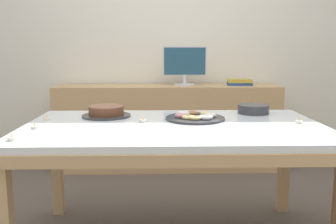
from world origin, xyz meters
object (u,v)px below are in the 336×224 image
plate_stack (253,109)px  tealight_near_cakes (299,122)px  book_stack (240,82)px  tealight_centre (12,138)px  computer_monitor (185,66)px  tealight_left_edge (35,127)px  pastry_platter (195,117)px  tealight_right_edge (47,119)px  tealight_near_front (143,121)px  cake_chocolate_round (106,112)px

plate_stack → tealight_near_cakes: size_ratio=5.25×
book_stack → plate_stack: (-0.16, -1.17, -0.08)m
book_stack → tealight_centre: 2.42m
plate_stack → tealight_centre: size_ratio=5.25×
computer_monitor → tealight_centre: bearing=-116.8°
computer_monitor → tealight_left_edge: size_ratio=10.60×
pastry_platter → tealight_centre: size_ratio=9.18×
tealight_right_edge → tealight_centre: bearing=-91.8°
book_stack → tealight_near_front: 1.71m
cake_chocolate_round → tealight_centre: 0.73m
tealight_left_edge → book_stack: bearing=47.8°
tealight_right_edge → cake_chocolate_round: bearing=19.8°
pastry_platter → tealight_centre: 1.06m
pastry_platter → tealight_left_edge: 0.94m
book_stack → pastry_platter: bearing=-112.7°
cake_chocolate_round → tealight_right_edge: size_ratio=7.84×
book_stack → tealight_left_edge: 2.20m
cake_chocolate_round → plate_stack: (0.98, 0.09, -0.00)m
computer_monitor → pastry_platter: (-0.03, -1.37, -0.26)m
tealight_right_edge → computer_monitor: bearing=55.8°
book_stack → pastry_platter: size_ratio=0.66×
tealight_left_edge → plate_stack: bearing=19.4°
tealight_centre → tealight_right_edge: size_ratio=1.00×
tealight_centre → tealight_near_cakes: same height
pastry_platter → tealight_near_cakes: size_ratio=9.18×
computer_monitor → tealight_near_cakes: bearing=-69.4°
book_stack → pastry_platter: book_stack is taller
computer_monitor → tealight_centre: computer_monitor is taller
plate_stack → tealight_near_cakes: (0.18, -0.35, -0.02)m
tealight_right_edge → tealight_left_edge: 0.24m
tealight_right_edge → tealight_near_cakes: (1.51, -0.13, 0.00)m
pastry_platter → tealight_left_edge: pastry_platter is taller
tealight_centre → pastry_platter: bearing=29.5°
pastry_platter → tealight_left_edge: bearing=-164.2°
plate_stack → tealight_right_edge: (-1.33, -0.22, -0.02)m
tealight_right_edge → tealight_near_front: size_ratio=1.00×
book_stack → cake_chocolate_round: size_ratio=0.77×
book_stack → tealight_centre: bearing=-128.3°
cake_chocolate_round → plate_stack: bearing=5.5°
computer_monitor → tealight_near_cakes: computer_monitor is taller
plate_stack → tealight_left_edge: 1.40m
tealight_near_cakes → tealight_left_edge: bearing=-175.7°
book_stack → pastry_platter: (-0.57, -1.37, -0.10)m
book_stack → computer_monitor: bearing=-179.9°
cake_chocolate_round → tealight_near_front: bearing=-39.1°
pastry_platter → tealight_near_front: 0.33m
plate_stack → tealight_near_front: size_ratio=5.25×
book_stack → plate_stack: size_ratio=1.15×
tealight_centre → book_stack: bearing=51.7°
tealight_left_edge → tealight_near_cakes: bearing=4.3°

